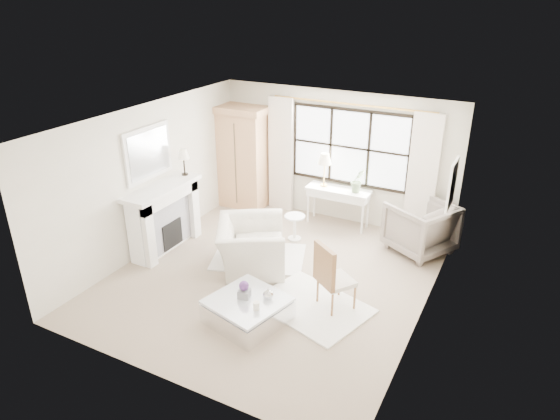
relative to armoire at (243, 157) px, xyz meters
The scene contains 32 objects.
floor 3.36m from the armoire, 50.16° to the right, with size 5.50×5.50×0.00m, color tan.
ceiling 3.52m from the armoire, 50.16° to the right, with size 5.50×5.50×0.00m, color white.
wall_back 2.06m from the armoire, ahead, with size 5.00×5.00×0.00m, color beige.
wall_front 5.56m from the armoire, 68.64° to the right, with size 5.00×5.00×0.00m, color beige.
wall_left 2.48m from the armoire, 101.08° to the right, with size 5.50×5.50×0.00m, color beige.
wall_right 5.14m from the armoire, 28.21° to the right, with size 5.50×5.50×0.00m, color silver.
window_pane 2.39m from the armoire, ahead, with size 2.40×0.02×1.50m, color silver.
window_frame 2.39m from the armoire, ahead, with size 2.50×0.04×1.50m, color black, non-canonical shape.
curtain_rod 2.69m from the armoire, ahead, with size 0.04×0.04×3.30m, color gold.
curtain_left 0.86m from the armoire, 15.16° to the left, with size 0.55×0.10×2.47m, color silver.
curtain_right 3.83m from the armoire, ahead, with size 0.55×0.10×2.47m, color white.
fireplace 2.49m from the armoire, 95.86° to the right, with size 0.58×1.66×1.26m.
mirror_frame 2.56m from the armoire, 100.40° to the right, with size 0.05×1.15×0.95m, color white.
mirror_glass 2.56m from the armoire, 99.71° to the right, with size 0.02×1.00×0.80m, color silver.
art_frame 4.57m from the armoire, ahead, with size 0.04×0.62×0.82m, color white.
art_canvas 4.55m from the armoire, ahead, with size 0.01×0.52×0.72m, color beige.
mantel_lamp 1.86m from the armoire, 96.18° to the right, with size 0.22×0.22×0.51m.
armoire is the anchor object (origin of this frame).
console_table 2.37m from the armoire, ahead, with size 1.31×0.47×0.80m.
console_lamp 1.93m from the armoire, ahead, with size 0.28×0.28×0.69m.
orchid_plant 2.64m from the armoire, ahead, with size 0.27×0.22×0.49m, color #607950.
side_table 2.17m from the armoire, 29.48° to the right, with size 0.40×0.40×0.51m.
rug_left 2.71m from the armoire, 52.49° to the right, with size 1.63×1.15×0.03m, color white.
rug_right 4.31m from the armoire, 44.04° to the right, with size 1.63×1.23×0.03m, color white.
club_armchair 2.85m from the armoire, 55.93° to the right, with size 1.29×1.12×0.84m, color beige.
wingback_chair 4.07m from the armoire, ahead, with size 1.03×1.06×0.96m, color gray.
french_chair 4.36m from the armoire, 39.83° to the right, with size 0.67×0.67×1.08m.
coffee_table 4.43m from the armoire, 57.90° to the right, with size 1.21×1.21×0.38m.
planter_box 4.32m from the armoire, 58.50° to the right, with size 0.16×0.16×0.12m, color slate.
planter_flowers 4.30m from the armoire, 58.50° to the right, with size 0.15×0.15×0.15m, color #562D71.
pillar_candle 4.63m from the armoire, 56.39° to the right, with size 0.09×0.09×0.12m, color white.
coffee_vase 4.38m from the armoire, 53.90° to the right, with size 0.16×0.16×0.17m, color silver.
Camera 1 is at (3.50, -6.39, 4.53)m, focal length 32.00 mm.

